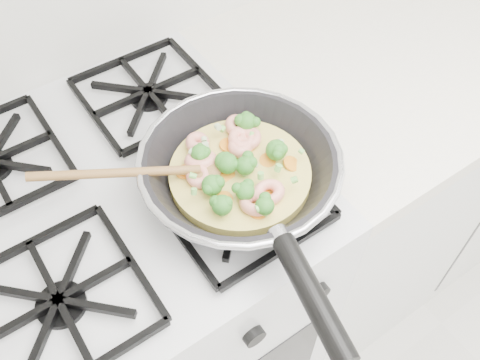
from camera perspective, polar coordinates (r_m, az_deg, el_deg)
stove at (r=1.25m, az=-9.89°, el=-13.01°), size 0.60×0.60×0.92m
counter_right at (r=1.56m, az=16.80°, el=2.58°), size 1.00×0.60×0.90m
skillet at (r=0.80m, az=-0.01°, el=1.03°), size 0.44×0.49×0.09m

